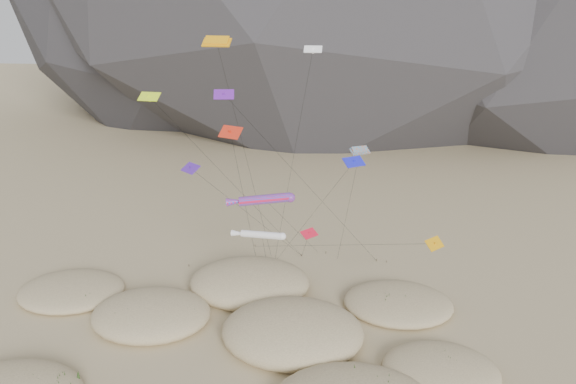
{
  "coord_description": "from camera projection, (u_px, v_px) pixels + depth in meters",
  "views": [
    {
      "loc": [
        8.05,
        -42.79,
        32.28
      ],
      "look_at": [
        2.29,
        12.0,
        13.46
      ],
      "focal_mm": 35.0,
      "sensor_mm": 36.0,
      "label": 1
    }
  ],
  "objects": [
    {
      "name": "dunes",
      "position": [
        239.0,
        337.0,
        55.49
      ],
      "size": [
        51.71,
        36.52,
        4.28
      ],
      "color": "#CCB789",
      "rests_on": "ground"
    },
    {
      "name": "kite_stakes",
      "position": [
        296.0,
        258.0,
        73.96
      ],
      "size": [
        25.34,
        7.03,
        0.3
      ],
      "color": "#3F2D1E",
      "rests_on": "ground"
    },
    {
      "name": "orange_parafoil",
      "position": [
        218.0,
        45.0,
        54.44
      ],
      "size": [
        4.83,
        13.22,
        29.08
      ],
      "color": "orange",
      "rests_on": "ground"
    },
    {
      "name": "ground",
      "position": [
        250.0,
        372.0,
        51.5
      ],
      "size": [
        500.0,
        500.0,
        0.0
      ],
      "primitive_type": "plane",
      "color": "#CCB789",
      "rests_on": "ground"
    },
    {
      "name": "dune_grass",
      "position": [
        250.0,
        340.0,
        54.87
      ],
      "size": [
        40.82,
        30.19,
        1.59
      ],
      "color": "black",
      "rests_on": "ground"
    },
    {
      "name": "multi_parafoil",
      "position": [
        360.0,
        152.0,
        58.35
      ],
      "size": [
        3.21,
        11.58,
        17.98
      ],
      "color": "#DA5816",
      "rests_on": "ground"
    },
    {
      "name": "rainbow_tube_kite",
      "position": [
        262.0,
        200.0,
        57.49
      ],
      "size": [
        8.81,
        16.57,
        13.76
      ],
      "color": "#E41841",
      "rests_on": "ground"
    },
    {
      "name": "white_tube_kite",
      "position": [
        260.0,
        235.0,
        58.0
      ],
      "size": [
        6.01,
        13.32,
        9.95
      ],
      "color": "white",
      "rests_on": "ground"
    },
    {
      "name": "delta_kites",
      "position": [
        276.0,
        156.0,
        55.94
      ],
      "size": [
        30.67,
        21.28,
        27.96
      ],
      "color": "orange",
      "rests_on": "ground"
    }
  ]
}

